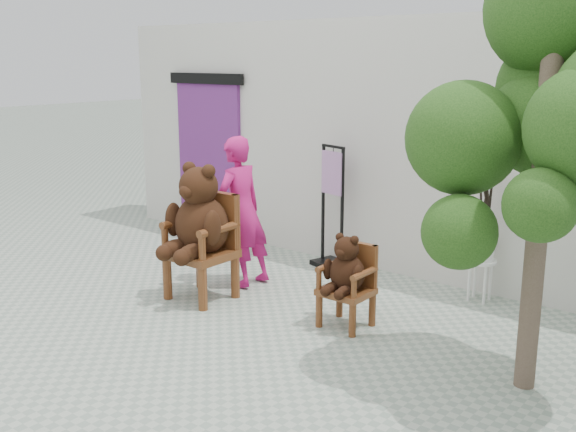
% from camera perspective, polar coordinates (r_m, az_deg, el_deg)
% --- Properties ---
extents(ground_plane, '(60.00, 60.00, 0.00)m').
position_cam_1_polar(ground_plane, '(6.33, -3.83, -10.40)').
color(ground_plane, '#949E8D').
rests_on(ground_plane, ground).
extents(back_wall, '(9.00, 1.00, 3.00)m').
position_cam_1_polar(back_wall, '(8.41, 10.53, 5.95)').
color(back_wall, silver).
rests_on(back_wall, ground).
extents(doorway, '(1.40, 0.11, 2.33)m').
position_cam_1_polar(doorway, '(9.84, -6.66, 5.16)').
color(doorway, '#63246E').
rests_on(doorway, ground).
extents(chair_big, '(0.73, 0.78, 1.48)m').
position_cam_1_polar(chair_big, '(7.17, -7.44, -0.67)').
color(chair_big, '#502811').
rests_on(chair_big, ground).
extents(chair_small, '(0.46, 0.49, 0.92)m').
position_cam_1_polar(chair_small, '(6.47, 5.03, -4.88)').
color(chair_small, '#502811').
rests_on(chair_small, ground).
extents(person, '(0.41, 0.62, 1.68)m').
position_cam_1_polar(person, '(7.61, -3.87, 0.35)').
color(person, '#B71667').
rests_on(person, ground).
extents(cafe_table, '(0.60, 0.60, 0.70)m').
position_cam_1_polar(cafe_table, '(8.70, -5.67, -0.75)').
color(cafe_table, white).
rests_on(cafe_table, ground).
extents(display_stand, '(0.52, 0.45, 1.51)m').
position_cam_1_polar(display_stand, '(8.28, 3.75, -0.41)').
color(display_stand, black).
rests_on(display_stand, ground).
extents(stool_bucket, '(0.32, 0.32, 1.45)m').
position_cam_1_polar(stool_bucket, '(7.37, 16.14, -2.18)').
color(stool_bucket, white).
rests_on(stool_bucket, ground).
extents(tree, '(2.09, 1.78, 3.40)m').
position_cam_1_polar(tree, '(5.33, 22.53, 9.33)').
color(tree, '#48382B').
rests_on(tree, ground).
extents(potted_plant, '(0.40, 0.35, 0.43)m').
position_cam_1_polar(potted_plant, '(10.15, -9.02, -0.14)').
color(potted_plant, '#15340E').
rests_on(potted_plant, ground).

